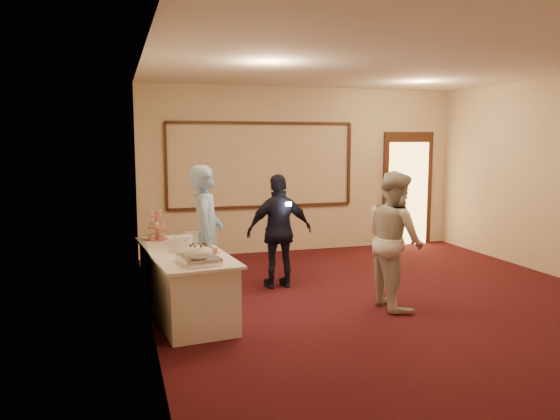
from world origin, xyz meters
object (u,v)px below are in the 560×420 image
object	(u,v)px
plate_stack_a	(183,243)
tart	(207,252)
man	(206,235)
plate_stack_b	(192,239)
pavlova_tray	(198,255)
guest	(280,231)
buffet_table	(185,282)
cupcake_stand	(156,228)
woman	(395,239)

from	to	relation	value
plate_stack_a	tart	world-z (taller)	plate_stack_a
plate_stack_a	man	size ratio (longest dim) A/B	0.12
plate_stack_b	man	bearing A→B (deg)	23.58
pavlova_tray	guest	xyz separation A→B (m)	(1.35, 1.52, -0.06)
pavlova_tray	buffet_table	bearing A→B (deg)	95.25
plate_stack_b	guest	bearing A→B (deg)	22.54
cupcake_stand	woman	world-z (taller)	woman
cupcake_stand	man	world-z (taller)	man
man	woman	bearing A→B (deg)	-96.38
cupcake_stand	plate_stack_a	size ratio (longest dim) A/B	2.00
pavlova_tray	woman	size ratio (longest dim) A/B	0.33
pavlova_tray	man	distance (m)	1.10
pavlova_tray	guest	bearing A→B (deg)	48.32
buffet_table	plate_stack_a	distance (m)	0.47
man	guest	distance (m)	1.18
buffet_table	plate_stack_b	distance (m)	0.56
pavlova_tray	tart	distance (m)	0.46
plate_stack_a	tart	distance (m)	0.35
buffet_table	woman	world-z (taller)	woman
pavlova_tray	plate_stack_a	distance (m)	0.69
cupcake_stand	man	size ratio (longest dim) A/B	0.24
buffet_table	pavlova_tray	bearing A→B (deg)	-84.75
tart	man	world-z (taller)	man
plate_stack_b	pavlova_tray	bearing A→B (deg)	-93.63
pavlova_tray	man	world-z (taller)	man
pavlova_tray	man	size ratio (longest dim) A/B	0.32
buffet_table	guest	world-z (taller)	guest
buffet_table	tart	size ratio (longest dim) A/B	7.87
woman	guest	distance (m)	1.67
plate_stack_a	tart	size ratio (longest dim) A/B	0.76
guest	tart	bearing A→B (deg)	41.01
woman	guest	size ratio (longest dim) A/B	1.06
pavlova_tray	woman	distance (m)	2.46
tart	man	distance (m)	0.65
buffet_table	tart	bearing A→B (deg)	-50.69
plate_stack_a	guest	size ratio (longest dim) A/B	0.13
plate_stack_a	plate_stack_b	xyz separation A→B (m)	(0.14, 0.30, -0.01)
woman	buffet_table	bearing A→B (deg)	80.39
cupcake_stand	tart	world-z (taller)	cupcake_stand
plate_stack_a	man	xyz separation A→B (m)	(0.33, 0.38, 0.02)
buffet_table	plate_stack_a	bearing A→B (deg)	-119.48
plate_stack_b	tart	world-z (taller)	plate_stack_b
buffet_table	man	distance (m)	0.69
pavlova_tray	cupcake_stand	world-z (taller)	cupcake_stand
plate_stack_a	man	distance (m)	0.51
pavlova_tray	plate_stack_a	xyz separation A→B (m)	(-0.08, 0.68, 0.00)
woman	guest	xyz separation A→B (m)	(-1.10, 1.26, -0.05)
tart	woman	size ratio (longest dim) A/B	0.17
tart	guest	xyz separation A→B (m)	(1.19, 1.09, -0.00)
tart	guest	bearing A→B (deg)	42.48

